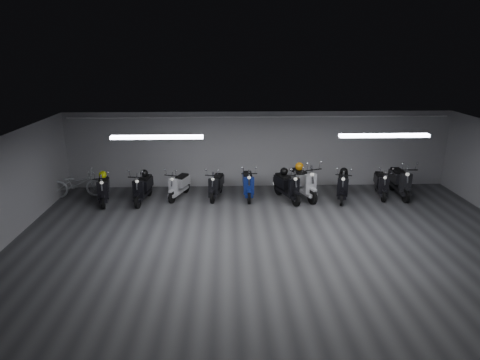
{
  "coord_description": "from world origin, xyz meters",
  "views": [
    {
      "loc": [
        -1.18,
        -9.39,
        4.94
      ],
      "look_at": [
        -0.78,
        2.5,
        1.05
      ],
      "focal_mm": 30.17,
      "sensor_mm": 36.0,
      "label": 1
    }
  ],
  "objects_px": {
    "helmet_2": "(103,175)",
    "scooter_2": "(179,181)",
    "scooter_0": "(103,185)",
    "bicycle": "(76,181)",
    "scooter_1": "(143,184)",
    "scooter_3": "(216,181)",
    "scooter_7": "(343,182)",
    "helmet_0": "(299,166)",
    "helmet_1": "(144,173)",
    "helmet_4": "(284,171)",
    "scooter_4": "(248,180)",
    "helmet_3": "(344,171)",
    "scooter_6": "(303,177)",
    "scooter_9": "(400,177)",
    "scooter_5": "(287,182)",
    "scooter_8": "(382,180)"
  },
  "relations": [
    {
      "from": "helmet_2",
      "to": "scooter_1",
      "type": "bearing_deg",
      "value": -8.21
    },
    {
      "from": "helmet_3",
      "to": "scooter_0",
      "type": "bearing_deg",
      "value": -178.13
    },
    {
      "from": "scooter_1",
      "to": "helmet_0",
      "type": "distance_m",
      "value": 5.37
    },
    {
      "from": "scooter_7",
      "to": "helmet_2",
      "type": "bearing_deg",
      "value": -164.5
    },
    {
      "from": "helmet_0",
      "to": "helmet_1",
      "type": "bearing_deg",
      "value": -177.5
    },
    {
      "from": "scooter_0",
      "to": "helmet_4",
      "type": "bearing_deg",
      "value": -10.19
    },
    {
      "from": "scooter_1",
      "to": "scooter_6",
      "type": "xyz_separation_m",
      "value": [
        5.42,
        0.21,
        0.09
      ]
    },
    {
      "from": "scooter_7",
      "to": "scooter_1",
      "type": "bearing_deg",
      "value": -163.13
    },
    {
      "from": "scooter_3",
      "to": "scooter_8",
      "type": "relative_size",
      "value": 0.99
    },
    {
      "from": "scooter_9",
      "to": "helmet_3",
      "type": "distance_m",
      "value": 2.02
    },
    {
      "from": "scooter_2",
      "to": "helmet_0",
      "type": "height_order",
      "value": "helmet_0"
    },
    {
      "from": "scooter_6",
      "to": "helmet_1",
      "type": "distance_m",
      "value": 5.4
    },
    {
      "from": "scooter_7",
      "to": "helmet_0",
      "type": "bearing_deg",
      "value": 178.53
    },
    {
      "from": "bicycle",
      "to": "helmet_1",
      "type": "xyz_separation_m",
      "value": [
        2.41,
        -0.3,
        0.34
      ]
    },
    {
      "from": "scooter_5",
      "to": "helmet_2",
      "type": "bearing_deg",
      "value": 156.65
    },
    {
      "from": "helmet_4",
      "to": "scooter_3",
      "type": "bearing_deg",
      "value": 178.09
    },
    {
      "from": "scooter_5",
      "to": "helmet_3",
      "type": "height_order",
      "value": "scooter_5"
    },
    {
      "from": "scooter_3",
      "to": "scooter_7",
      "type": "height_order",
      "value": "scooter_7"
    },
    {
      "from": "scooter_6",
      "to": "scooter_9",
      "type": "xyz_separation_m",
      "value": [
        3.41,
        0.05,
        -0.03
      ]
    },
    {
      "from": "helmet_4",
      "to": "scooter_1",
      "type": "bearing_deg",
      "value": -177.32
    },
    {
      "from": "scooter_2",
      "to": "scooter_9",
      "type": "height_order",
      "value": "scooter_9"
    },
    {
      "from": "scooter_1",
      "to": "scooter_5",
      "type": "distance_m",
      "value": 4.86
    },
    {
      "from": "scooter_0",
      "to": "helmet_2",
      "type": "bearing_deg",
      "value": 90.0
    },
    {
      "from": "scooter_4",
      "to": "scooter_6",
      "type": "bearing_deg",
      "value": -2.79
    },
    {
      "from": "scooter_6",
      "to": "helmet_4",
      "type": "height_order",
      "value": "scooter_6"
    },
    {
      "from": "scooter_7",
      "to": "helmet_4",
      "type": "height_order",
      "value": "scooter_7"
    },
    {
      "from": "scooter_0",
      "to": "scooter_4",
      "type": "distance_m",
      "value": 4.85
    },
    {
      "from": "helmet_2",
      "to": "scooter_8",
      "type": "bearing_deg",
      "value": 0.34
    },
    {
      "from": "helmet_1",
      "to": "scooter_3",
      "type": "bearing_deg",
      "value": 1.43
    },
    {
      "from": "scooter_4",
      "to": "scooter_8",
      "type": "height_order",
      "value": "scooter_4"
    },
    {
      "from": "scooter_3",
      "to": "helmet_3",
      "type": "relative_size",
      "value": 6.07
    },
    {
      "from": "scooter_6",
      "to": "scooter_7",
      "type": "height_order",
      "value": "scooter_6"
    },
    {
      "from": "helmet_1",
      "to": "helmet_2",
      "type": "xyz_separation_m",
      "value": [
        -1.37,
        -0.05,
        -0.02
      ]
    },
    {
      "from": "scooter_2",
      "to": "scooter_8",
      "type": "xyz_separation_m",
      "value": [
        7.02,
        -0.11,
        0.01
      ]
    },
    {
      "from": "scooter_2",
      "to": "helmet_1",
      "type": "relative_size",
      "value": 6.07
    },
    {
      "from": "scooter_1",
      "to": "scooter_7",
      "type": "bearing_deg",
      "value": 7.23
    },
    {
      "from": "scooter_5",
      "to": "helmet_0",
      "type": "height_order",
      "value": "scooter_5"
    },
    {
      "from": "scooter_0",
      "to": "helmet_3",
      "type": "relative_size",
      "value": 6.37
    },
    {
      "from": "scooter_3",
      "to": "scooter_6",
      "type": "height_order",
      "value": "scooter_6"
    },
    {
      "from": "helmet_2",
      "to": "scooter_2",
      "type": "bearing_deg",
      "value": 3.89
    },
    {
      "from": "scooter_0",
      "to": "helmet_2",
      "type": "xyz_separation_m",
      "value": [
        -0.05,
        0.23,
        0.28
      ]
    },
    {
      "from": "scooter_2",
      "to": "scooter_4",
      "type": "distance_m",
      "value": 2.39
    },
    {
      "from": "scooter_3",
      "to": "helmet_0",
      "type": "relative_size",
      "value": 5.57
    },
    {
      "from": "scooter_8",
      "to": "scooter_9",
      "type": "relative_size",
      "value": 0.86
    },
    {
      "from": "scooter_0",
      "to": "helmet_1",
      "type": "relative_size",
      "value": 6.46
    },
    {
      "from": "scooter_7",
      "to": "helmet_3",
      "type": "bearing_deg",
      "value": 90.0
    },
    {
      "from": "scooter_2",
      "to": "helmet_4",
      "type": "distance_m",
      "value": 3.63
    },
    {
      "from": "scooter_0",
      "to": "bicycle",
      "type": "height_order",
      "value": "scooter_0"
    },
    {
      "from": "helmet_2",
      "to": "helmet_4",
      "type": "xyz_separation_m",
      "value": [
        6.11,
        0.03,
        0.04
      ]
    },
    {
      "from": "scooter_0",
      "to": "scooter_4",
      "type": "height_order",
      "value": "scooter_4"
    }
  ]
}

